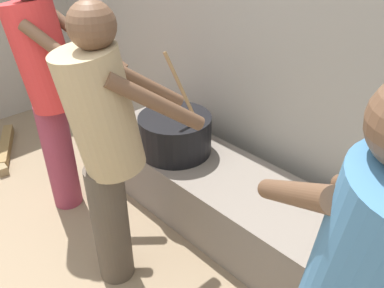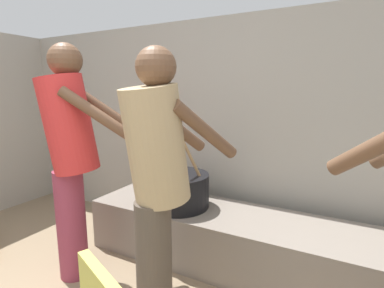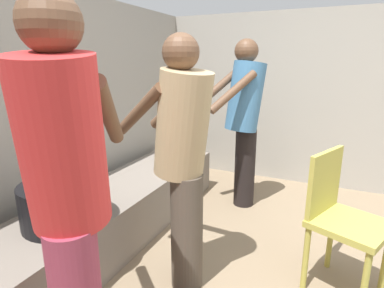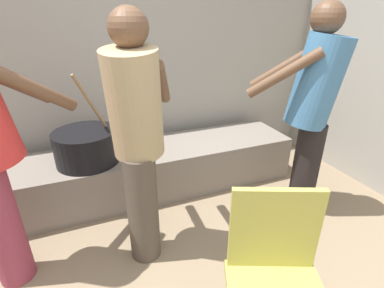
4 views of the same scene
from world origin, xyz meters
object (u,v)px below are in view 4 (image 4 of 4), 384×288
cooking_pot_main (87,146)px  chair_olive (276,284)px  cook_in_tan_shirt (137,133)px  cook_in_blue_shirt (313,105)px

cooking_pot_main → chair_olive: 1.71m
cook_in_tan_shirt → cook_in_blue_shirt: bearing=-0.8°
cook_in_blue_shirt → chair_olive: bearing=-136.1°
cooking_pot_main → cook_in_tan_shirt: bearing=-67.3°
cook_in_blue_shirt → cook_in_tan_shirt: bearing=179.2°
cooking_pot_main → cook_in_blue_shirt: 1.75m
cook_in_blue_shirt → chair_olive: cook_in_blue_shirt is taller
cook_in_blue_shirt → chair_olive: 1.32m
cooking_pot_main → cook_in_tan_shirt: cook_in_tan_shirt is taller
chair_olive → cook_in_tan_shirt: bearing=112.2°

